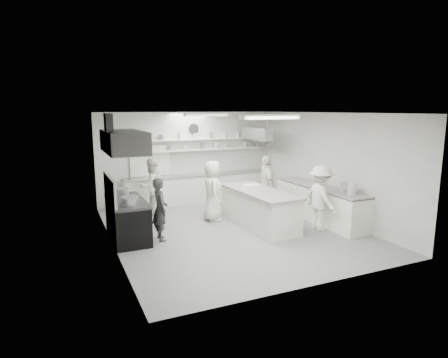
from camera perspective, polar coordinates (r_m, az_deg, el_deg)
name	(u,v)px	position (r m, az deg, el deg)	size (l,w,h in m)	color
floor	(232,230)	(10.03, 1.20, -7.61)	(6.00, 7.00, 0.02)	#959598
ceiling	(232,113)	(9.54, 1.27, 9.91)	(6.00, 7.00, 0.02)	silver
wall_back	(188,157)	(12.89, -5.43, 3.27)	(6.00, 0.04, 3.00)	silver
wall_front	(319,204)	(6.74, 14.07, -3.59)	(6.00, 0.04, 3.00)	silver
wall_left	(110,182)	(8.83, -16.65, -0.42)	(0.04, 7.00, 3.00)	silver
wall_right	(327,166)	(11.27, 15.18, 1.92)	(0.04, 7.00, 3.00)	silver
stove	(127,221)	(9.52, -14.24, -6.04)	(0.80, 1.80, 0.90)	black
exhaust_hood	(124,142)	(9.17, -14.77, 5.43)	(0.85, 2.00, 0.50)	#333334
back_counter	(200,188)	(12.88, -3.65, -1.40)	(5.00, 0.60, 0.92)	white
shelf_lower	(209,149)	(12.98, -2.32, 4.47)	(4.20, 0.26, 0.04)	white
shelf_upper	(209,139)	(12.95, -2.33, 6.01)	(4.20, 0.26, 0.04)	white
pass_through_window	(150,161)	(12.52, -11.04, 2.69)	(1.30, 0.04, 1.00)	black
wall_clock	(193,129)	(12.83, -4.59, 7.52)	(0.32, 0.32, 0.05)	white
right_counter	(320,204)	(11.09, 14.17, -3.59)	(0.74, 3.30, 0.94)	white
pot_rack	(256,134)	(12.61, 4.85, 6.78)	(0.30, 1.60, 0.40)	#9EA0A3
light_fixture_front	(270,117)	(7.95, 6.90, 9.23)	(1.30, 0.25, 0.10)	white
light_fixture_rear	(206,114)	(11.19, -2.72, 9.62)	(1.30, 0.25, 0.10)	white
prep_island	(259,209)	(10.22, 5.29, -4.53)	(0.94, 2.53, 0.93)	white
stove_pot	(130,201)	(8.92, -13.89, -3.28)	(0.39, 0.39, 0.23)	#9EA0A3
cook_stove	(160,209)	(9.18, -9.54, -4.50)	(0.55, 0.36, 1.51)	#323232
cook_back	(152,187)	(11.43, -10.79, -1.11)	(0.82, 0.64, 1.69)	white
cook_island_left	(213,191)	(10.67, -1.73, -1.75)	(0.82, 0.54, 1.69)	white
cook_island_right	(266,185)	(11.26, 6.29, -0.96)	(1.03, 0.43, 1.77)	white
cook_right	(321,198)	(10.09, 14.26, -2.76)	(1.10, 0.63, 1.70)	white
bowl_island_a	(264,192)	(10.02, 5.96, -1.93)	(0.23, 0.23, 0.06)	#9EA0A3
bowl_island_b	(243,189)	(10.34, 2.91, -1.50)	(0.17, 0.17, 0.05)	white
bowl_right	(320,184)	(11.31, 14.19, -0.74)	(0.22, 0.22, 0.05)	white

